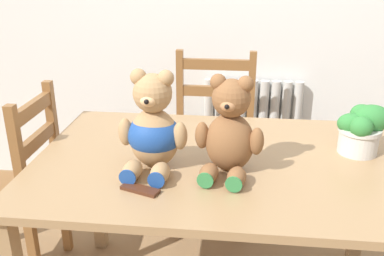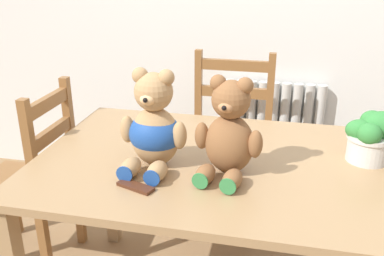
# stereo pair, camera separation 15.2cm
# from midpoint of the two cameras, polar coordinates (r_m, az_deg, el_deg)

# --- Properties ---
(radiator) EXTENTS (0.64, 0.10, 0.77)m
(radiator) POSITION_cam_midpoint_polar(r_m,az_deg,el_deg) (2.87, 11.97, -2.11)
(radiator) COLOR beige
(radiator) RESTS_ON ground_plane
(dining_table) EXTENTS (1.45, 0.94, 0.77)m
(dining_table) POSITION_cam_midpoint_polar(r_m,az_deg,el_deg) (1.69, 6.99, -7.26)
(dining_table) COLOR #9E7A51
(dining_table) RESTS_ON ground_plane
(wooden_chair_behind) EXTENTS (0.46, 0.39, 1.00)m
(wooden_chair_behind) POSITION_cam_midpoint_polar(r_m,az_deg,el_deg) (2.49, 6.73, -2.15)
(wooden_chair_behind) COLOR brown
(wooden_chair_behind) RESTS_ON ground_plane
(wooden_chair_side) EXTENTS (0.44, 0.39, 0.95)m
(wooden_chair_side) POSITION_cam_midpoint_polar(r_m,az_deg,el_deg) (2.25, -18.95, -6.77)
(wooden_chair_side) COLOR brown
(wooden_chair_side) RESTS_ON ground_plane
(teddy_bear_left) EXTENTS (0.26, 0.27, 0.37)m
(teddy_bear_left) POSITION_cam_midpoint_polar(r_m,az_deg,el_deg) (1.54, -2.30, -0.11)
(teddy_bear_left) COLOR tan
(teddy_bear_left) RESTS_ON dining_table
(teddy_bear_right) EXTENTS (0.25, 0.26, 0.36)m
(teddy_bear_right) POSITION_cam_midpoint_polar(r_m,az_deg,el_deg) (1.49, 7.83, -0.79)
(teddy_bear_right) COLOR brown
(teddy_bear_right) RESTS_ON dining_table
(potted_plant) EXTENTS (0.20, 0.17, 0.20)m
(potted_plant) POSITION_cam_midpoint_polar(r_m,az_deg,el_deg) (1.75, 25.13, -1.01)
(potted_plant) COLOR beige
(potted_plant) RESTS_ON dining_table
(chocolate_bar) EXTENTS (0.14, 0.09, 0.01)m
(chocolate_bar) POSITION_cam_midpoint_polar(r_m,az_deg,el_deg) (1.45, -4.55, -7.86)
(chocolate_bar) COLOR #472314
(chocolate_bar) RESTS_ON dining_table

